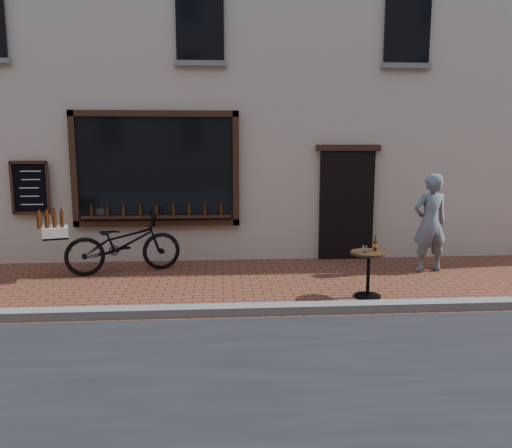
{
  "coord_description": "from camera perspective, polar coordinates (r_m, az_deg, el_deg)",
  "views": [
    {
      "loc": [
        -0.65,
        -6.43,
        2.31
      ],
      "look_at": [
        -0.1,
        1.2,
        1.1
      ],
      "focal_mm": 35.0,
      "sensor_mm": 36.0,
      "label": 1
    }
  ],
  "objects": [
    {
      "name": "bistro_table",
      "position": [
        7.82,
        12.75,
        -4.56
      ],
      "size": [
        0.55,
        0.55,
        0.95
      ],
      "color": "black",
      "rests_on": "ground"
    },
    {
      "name": "pedestrian",
      "position": [
        9.68,
        19.26,
        0.12
      ],
      "size": [
        0.71,
        0.51,
        1.8
      ],
      "primitive_type": "imported",
      "rotation": [
        0.0,
        0.0,
        3.27
      ],
      "color": "slate",
      "rests_on": "ground"
    },
    {
      "name": "kerb",
      "position": [
        7.03,
        1.46,
        -9.68
      ],
      "size": [
        90.0,
        0.25,
        0.12
      ],
      "primitive_type": "cube",
      "color": "slate",
      "rests_on": "ground"
    },
    {
      "name": "cargo_bicycle",
      "position": [
        9.41,
        -15.17,
        -2.08
      ],
      "size": [
        2.47,
        1.33,
        1.16
      ],
      "rotation": [
        0.0,
        0.0,
        1.87
      ],
      "color": "black",
      "rests_on": "ground"
    },
    {
      "name": "shop_building",
      "position": [
        13.22,
        -1.28,
        20.73
      ],
      "size": [
        28.0,
        6.2,
        10.0
      ],
      "color": "#BDAF95",
      "rests_on": "ground"
    },
    {
      "name": "ground",
      "position": [
        6.86,
        1.62,
        -10.69
      ],
      "size": [
        90.0,
        90.0,
        0.0
      ],
      "primitive_type": "plane",
      "color": "brown",
      "rests_on": "ground"
    }
  ]
}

